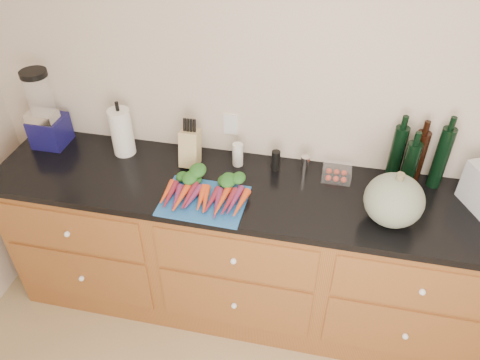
% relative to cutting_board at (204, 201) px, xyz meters
% --- Properties ---
extents(wall_back, '(4.10, 0.05, 2.60)m').
position_rel_cutting_board_xyz_m(wall_back, '(0.64, 0.48, 0.35)').
color(wall_back, beige).
rests_on(wall_back, ground).
extents(cabinets, '(3.60, 0.64, 0.90)m').
position_rel_cutting_board_xyz_m(cabinets, '(0.64, 0.16, -0.49)').
color(cabinets, brown).
rests_on(cabinets, ground).
extents(countertop, '(3.64, 0.62, 0.04)m').
position_rel_cutting_board_xyz_m(countertop, '(0.64, 0.16, -0.03)').
color(countertop, black).
rests_on(countertop, cabinets).
extents(cutting_board, '(0.42, 0.33, 0.01)m').
position_rel_cutting_board_xyz_m(cutting_board, '(0.00, 0.00, 0.00)').
color(cutting_board, '#205CA8').
rests_on(cutting_board, countertop).
extents(carrots, '(0.43, 0.29, 0.06)m').
position_rel_cutting_board_xyz_m(carrots, '(0.00, 0.03, 0.03)').
color(carrots, '#E4491A').
rests_on(carrots, cutting_board).
extents(squash, '(0.28, 0.28, 0.25)m').
position_rel_cutting_board_xyz_m(squash, '(0.90, 0.06, 0.12)').
color(squash, slate).
rests_on(squash, countertop).
extents(blender_appliance, '(0.18, 0.18, 0.46)m').
position_rel_cutting_board_xyz_m(blender_appliance, '(-1.00, 0.32, 0.19)').
color(blender_appliance, '#13104D').
rests_on(blender_appliance, countertop).
extents(paper_towel, '(0.12, 0.12, 0.27)m').
position_rel_cutting_board_xyz_m(paper_towel, '(-0.55, 0.32, 0.13)').
color(paper_towel, white).
rests_on(paper_towel, countertop).
extents(knife_block, '(0.10, 0.10, 0.20)m').
position_rel_cutting_board_xyz_m(knife_block, '(-0.16, 0.30, 0.09)').
color(knife_block, tan).
rests_on(knife_block, countertop).
extents(grinder_salt, '(0.06, 0.06, 0.13)m').
position_rel_cutting_board_xyz_m(grinder_salt, '(0.10, 0.34, 0.06)').
color(grinder_salt, white).
rests_on(grinder_salt, countertop).
extents(grinder_pepper, '(0.05, 0.05, 0.12)m').
position_rel_cutting_board_xyz_m(grinder_pepper, '(0.31, 0.34, 0.05)').
color(grinder_pepper, black).
rests_on(grinder_pepper, countertop).
extents(canister_chrome, '(0.05, 0.05, 0.11)m').
position_rel_cutting_board_xyz_m(canister_chrome, '(0.46, 0.34, 0.05)').
color(canister_chrome, silver).
rests_on(canister_chrome, countertop).
extents(tomato_box, '(0.15, 0.12, 0.07)m').
position_rel_cutting_board_xyz_m(tomato_box, '(0.63, 0.33, 0.03)').
color(tomato_box, white).
rests_on(tomato_box, countertop).
extents(bottles, '(0.28, 0.15, 0.34)m').
position_rel_cutting_board_xyz_m(bottles, '(1.02, 0.37, 0.15)').
color(bottles, black).
rests_on(bottles, countertop).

